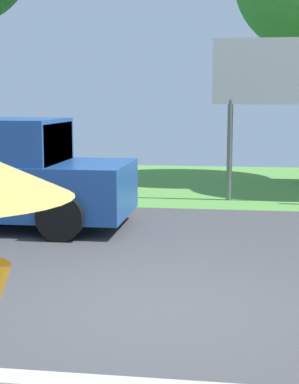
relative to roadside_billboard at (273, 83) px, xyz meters
name	(u,v)px	position (x,y,z in m)	size (l,w,h in m)	color
ground_plane	(180,247)	(-1.59, -4.27, -2.60)	(40.00, 22.00, 0.20)	#424244
roadside_billboard	(273,83)	(0.00, 0.00, 0.00)	(2.60, 0.12, 3.50)	slate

